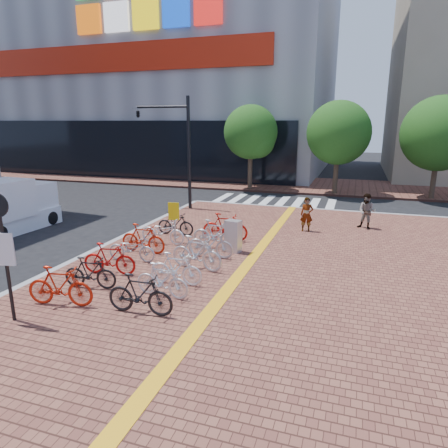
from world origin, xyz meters
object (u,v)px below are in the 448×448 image
(bike_0, at_px, (60,286))
(bike_7, at_px, (140,294))
(bike_3, at_px, (132,249))
(bike_11, at_px, (210,244))
(bike_5, at_px, (163,232))
(pedestrian_a, at_px, (307,214))
(bike_6, at_px, (175,224))
(bike_2, at_px, (109,259))
(box_truck, at_px, (11,207))
(yellow_sign, at_px, (174,215))
(notice_sign, at_px, (2,242))
(pedestrian_b, at_px, (367,211))
(bike_9, at_px, (176,269))
(bike_10, at_px, (196,253))
(traffic_light_pole, at_px, (165,132))
(utility_box, at_px, (233,236))
(bike_13, at_px, (225,227))
(bike_4, at_px, (143,238))
(bike_12, at_px, (215,234))
(bike_8, at_px, (162,280))
(bike_1, at_px, (90,273))

(bike_0, relative_size, bike_7, 1.02)
(bike_3, height_order, bike_11, bike_11)
(bike_5, distance_m, pedestrian_a, 6.43)
(bike_5, xyz_separation_m, bike_6, (-0.05, 1.30, 0.00))
(bike_2, height_order, box_truck, box_truck)
(bike_6, distance_m, bike_7, 7.31)
(bike_3, xyz_separation_m, yellow_sign, (0.45, 2.56, 0.68))
(bike_7, bearing_deg, notice_sign, 112.41)
(pedestrian_a, distance_m, pedestrian_b, 2.86)
(bike_9, bearing_deg, bike_10, -6.17)
(pedestrian_b, bearing_deg, bike_10, -108.38)
(pedestrian_b, relative_size, traffic_light_pole, 0.26)
(bike_2, relative_size, utility_box, 1.44)
(bike_2, bearing_deg, bike_13, -35.63)
(pedestrian_b, bearing_deg, bike_4, -123.53)
(pedestrian_a, bearing_deg, yellow_sign, -154.49)
(bike_13, distance_m, yellow_sign, 2.13)
(bike_2, relative_size, bike_3, 1.00)
(box_truck, bearing_deg, bike_4, -9.95)
(bike_12, xyz_separation_m, utility_box, (0.79, -0.19, 0.05))
(bike_0, xyz_separation_m, bike_7, (2.26, 0.24, -0.01))
(bike_7, xyz_separation_m, notice_sign, (-2.81, -1.32, 1.49))
(bike_13, distance_m, pedestrian_a, 3.92)
(bike_2, xyz_separation_m, bike_7, (2.32, -2.11, 0.01))
(bike_6, height_order, utility_box, utility_box)
(bike_8, xyz_separation_m, pedestrian_a, (2.94, 8.28, 0.27))
(bike_13, bearing_deg, utility_box, -154.05)
(bike_3, relative_size, pedestrian_b, 1.07)
(bike_5, relative_size, bike_11, 1.12)
(bike_6, xyz_separation_m, bike_9, (2.31, -4.92, -0.00))
(bike_7, height_order, box_truck, box_truck)
(bike_0, bearing_deg, bike_10, -43.56)
(bike_9, xyz_separation_m, bike_13, (-0.03, 4.82, 0.07))
(pedestrian_a, bearing_deg, bike_6, -164.59)
(bike_9, distance_m, bike_12, 3.72)
(bike_8, height_order, bike_10, bike_10)
(bike_2, relative_size, yellow_sign, 1.06)
(bike_5, distance_m, traffic_light_pole, 8.20)
(bike_11, bearing_deg, box_truck, 82.76)
(bike_10, height_order, bike_13, bike_13)
(bike_10, bearing_deg, bike_13, 11.52)
(bike_8, height_order, yellow_sign, yellow_sign)
(utility_box, bearing_deg, traffic_light_pole, 131.89)
(bike_5, relative_size, bike_9, 1.15)
(bike_1, xyz_separation_m, bike_4, (-0.19, 3.42, 0.07))
(bike_5, height_order, pedestrian_a, pedestrian_a)
(bike_4, height_order, notice_sign, notice_sign)
(bike_2, height_order, bike_11, bike_2)
(bike_6, bearing_deg, bike_13, -91.35)
(bike_7, bearing_deg, pedestrian_b, -30.15)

